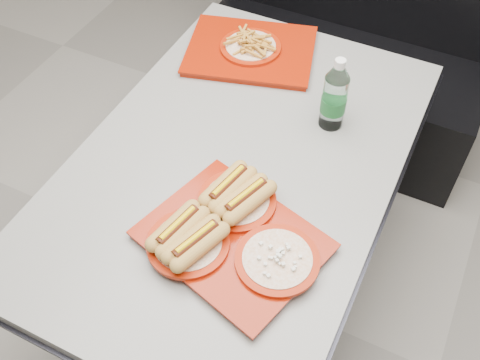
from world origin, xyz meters
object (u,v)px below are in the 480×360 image
at_px(water_bottle, 334,98).
at_px(tray_near, 228,231).
at_px(booth_bench, 343,51).
at_px(diner_table, 237,194).
at_px(tray_far, 251,48).

bearing_deg(water_bottle, tray_near, -99.71).
distance_m(tray_near, water_bottle, 0.54).
bearing_deg(tray_near, booth_bench, 94.43).
bearing_deg(tray_near, diner_table, 111.82).
xyz_separation_m(tray_near, tray_far, (-0.28, 0.73, -0.01)).
xyz_separation_m(diner_table, booth_bench, (0.00, 1.09, -0.18)).
height_order(diner_table, tray_far, tray_far).
height_order(booth_bench, tray_far, booth_bench).
distance_m(diner_table, water_bottle, 0.43).
distance_m(tray_near, tray_far, 0.79).
bearing_deg(water_bottle, booth_bench, 103.25).
relative_size(booth_bench, water_bottle, 5.48).
distance_m(diner_table, booth_bench, 1.11).
bearing_deg(tray_far, booth_bench, 74.01).
xyz_separation_m(booth_bench, tray_far, (-0.18, -0.62, 0.37)).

